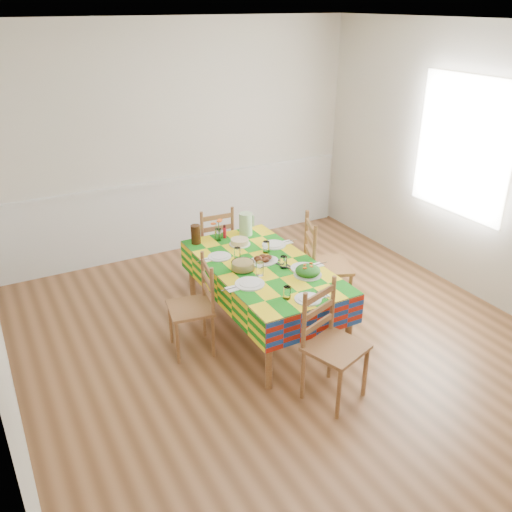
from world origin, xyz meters
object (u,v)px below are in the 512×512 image
(meat_platter, at_px, (263,260))
(chair_near, at_px, (331,345))
(dining_table, at_px, (263,272))
(chair_right, at_px, (324,266))
(chair_far, at_px, (214,245))
(chair_left, at_px, (195,307))
(green_pitcher, at_px, (246,224))
(tea_pitcher, at_px, (196,234))

(meat_platter, bearing_deg, chair_near, -91.81)
(dining_table, xyz_separation_m, chair_near, (-0.01, -1.09, -0.14))
(chair_near, relative_size, chair_right, 0.94)
(chair_far, bearing_deg, chair_left, 62.36)
(chair_right, bearing_deg, chair_far, 54.69)
(dining_table, height_order, meat_platter, meat_platter)
(chair_right, bearing_deg, meat_platter, 108.88)
(meat_platter, relative_size, chair_far, 0.33)
(chair_near, bearing_deg, meat_platter, 69.80)
(green_pitcher, bearing_deg, tea_pitcher, 175.95)
(dining_table, height_order, green_pitcher, green_pitcher)
(chair_far, bearing_deg, tea_pitcher, 49.85)
(meat_platter, distance_m, chair_near, 1.16)
(chair_near, bearing_deg, chair_right, 39.27)
(meat_platter, bearing_deg, tea_pitcher, 118.55)
(meat_platter, xyz_separation_m, chair_left, (-0.71, -0.06, -0.27))
(green_pitcher, height_order, chair_right, chair_right)
(chair_left, bearing_deg, chair_right, 101.05)
(tea_pitcher, distance_m, chair_right, 1.29)
(chair_near, height_order, chair_far, chair_near)
(chair_left, bearing_deg, chair_near, 42.05)
(dining_table, bearing_deg, chair_left, -179.42)
(tea_pitcher, height_order, chair_right, chair_right)
(dining_table, xyz_separation_m, green_pitcher, (0.18, 0.70, 0.19))
(tea_pitcher, relative_size, chair_near, 0.20)
(tea_pitcher, bearing_deg, dining_table, -64.59)
(dining_table, xyz_separation_m, chair_right, (0.69, 0.02, -0.11))
(dining_table, height_order, chair_near, chair_near)
(dining_table, relative_size, chair_left, 1.99)
(chair_near, distance_m, chair_left, 1.28)
(chair_left, bearing_deg, green_pitcher, 138.95)
(dining_table, bearing_deg, meat_platter, 67.02)
(dining_table, bearing_deg, green_pitcher, 75.20)
(chair_left, bearing_deg, chair_far, 157.96)
(dining_table, relative_size, chair_far, 1.94)
(meat_platter, distance_m, chair_right, 0.70)
(chair_far, distance_m, chair_right, 1.27)
(green_pitcher, relative_size, tea_pitcher, 1.21)
(chair_near, relative_size, chair_left, 1.08)
(tea_pitcher, bearing_deg, chair_near, -79.56)
(green_pitcher, bearing_deg, chair_near, -96.33)
(chair_near, relative_size, chair_far, 1.05)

